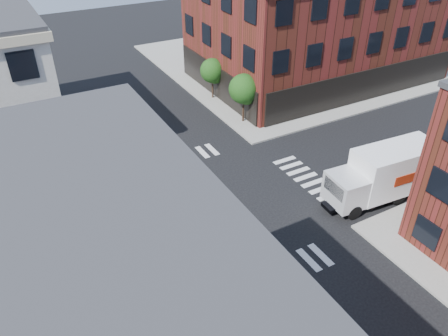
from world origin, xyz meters
The scene contains 8 objects.
ground centered at (0.00, 0.00, 0.00)m, with size 120.00×120.00×0.00m, color black.
sidewalk_ne centered at (21.00, 21.00, 0.07)m, with size 30.00×30.00×0.15m, color gray.
building_ne centered at (20.50, 16.00, 6.00)m, with size 25.00×16.00×12.00m, color #451C11.
tree_near centered at (7.56, 9.98, 3.16)m, with size 2.69×2.69×4.49m.
tree_far centered at (7.56, 15.98, 2.87)m, with size 2.43×2.43×4.07m.
signal_pole centered at (-6.72, -6.68, 2.86)m, with size 1.29×1.24×4.60m.
box_truck centered at (10.05, -4.52, 1.98)m, with size 8.58×3.18×3.81m.
traffic_cone centered at (-5.52, -5.70, 0.31)m, with size 0.35×0.35×0.63m.
Camera 1 is at (-11.53, -20.76, 18.63)m, focal length 35.00 mm.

